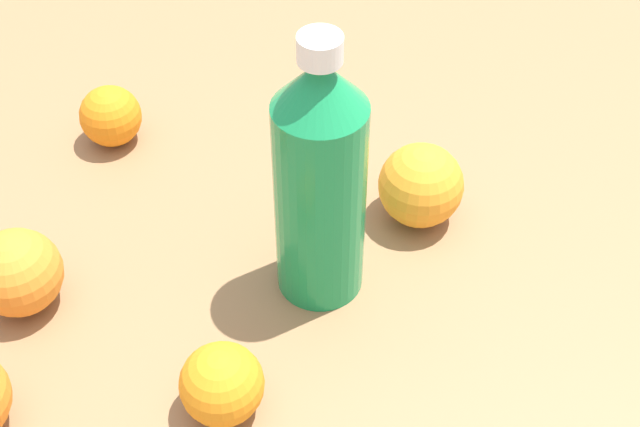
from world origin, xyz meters
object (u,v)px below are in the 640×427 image
object	(u,v)px
water_bottle	(320,181)
orange_0	(222,384)
orange_4	(18,272)
orange_2	(111,116)
orange_1	(421,185)

from	to	relation	value
water_bottle	orange_0	distance (m)	0.17
orange_4	orange_2	bearing A→B (deg)	-106.50
orange_1	orange_4	distance (m)	0.35
water_bottle	orange_4	distance (m)	0.26
orange_1	orange_4	size ratio (longest dim) A/B	1.05
orange_2	orange_4	xyz separation A→B (m)	(0.06, 0.20, 0.01)
orange_1	orange_2	xyz separation A→B (m)	(0.28, -0.14, -0.01)
water_bottle	orange_0	size ratio (longest dim) A/B	3.89
orange_0	orange_4	world-z (taller)	orange_4
water_bottle	orange_4	world-z (taller)	water_bottle
orange_0	orange_4	distance (m)	0.20
orange_0	orange_4	xyz separation A→B (m)	(0.16, -0.12, 0.00)
water_bottle	orange_2	bearing A→B (deg)	-115.49
water_bottle	orange_4	xyz separation A→B (m)	(0.25, 0.00, -0.08)
orange_1	orange_0	bearing A→B (deg)	46.03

